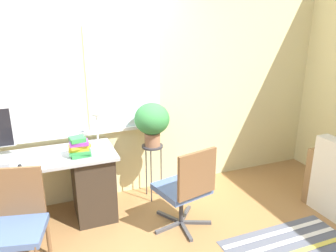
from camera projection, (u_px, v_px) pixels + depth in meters
ground_plane at (85, 232)px, 3.30m from camera, size 14.00×14.00×0.00m
wall_back_with_window at (66, 88)px, 3.50m from camera, size 9.00×0.12×2.70m
desk at (11, 194)px, 3.22m from camera, size 2.07×0.62×0.75m
mouse at (20, 166)px, 3.00m from camera, size 0.03×0.06×0.03m
desk_lamp at (97, 120)px, 3.45m from camera, size 0.15×0.15×0.40m
book_stack at (79, 147)px, 3.21m from camera, size 0.22×0.17×0.20m
desk_chair_wooden at (17, 222)px, 2.69m from camera, size 0.53×0.54×0.88m
office_chair_swivel at (186, 187)px, 3.24m from camera, size 0.61×0.60×0.90m
plant_stand at (153, 153)px, 3.79m from camera, size 0.25×0.25×0.67m
potted_plant at (152, 120)px, 3.67m from camera, size 0.40×0.40×0.50m
floor_rug_striped at (291, 247)px, 3.07m from camera, size 1.22×0.67×0.01m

